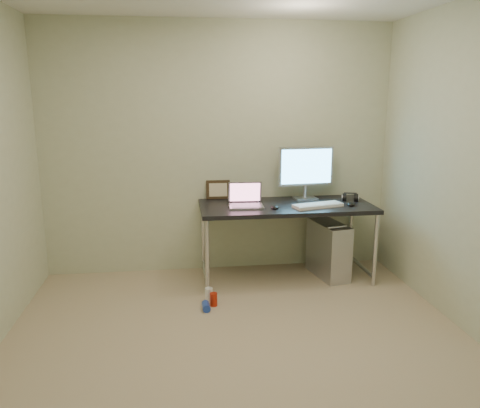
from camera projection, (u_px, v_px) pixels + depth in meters
The scene contains 17 objects.
floor at pixel (243, 355), 3.29m from camera, with size 3.50×3.50×0.00m, color tan.
wall_back at pixel (219, 150), 4.70m from camera, with size 3.50×0.02×2.50m, color beige.
desk at pixel (286, 212), 4.56m from camera, with size 1.67×0.73×0.75m.
tower_computer at pixel (328, 249), 4.69m from camera, with size 0.33×0.57×0.59m.
cable_a at pixel (314, 229), 4.98m from camera, with size 0.01×0.01×0.70m, color black.
cable_b at pixel (323, 231), 4.97m from camera, with size 0.01×0.01×0.72m, color black.
can_red at pixel (214, 299), 4.05m from camera, with size 0.06×0.06×0.12m, color red.
can_white at pixel (209, 295), 4.14m from camera, with size 0.07×0.07×0.12m, color white.
can_blue at pixel (206, 306), 3.97m from camera, with size 0.07×0.07×0.12m, color #2343B7.
laptop at pixel (246, 201), 4.46m from camera, with size 0.34×0.28×0.22m.
monitor at pixel (306, 169), 4.71m from camera, with size 0.57×0.18×0.54m.
keyboard at pixel (318, 205), 4.44m from camera, with size 0.48×0.16×0.03m, color white.
mouse_right at pixel (351, 203), 4.50m from camera, with size 0.07×0.11×0.04m, color black.
mouse_left at pixel (275, 206), 4.38m from camera, with size 0.07×0.11×0.04m, color black.
headphones at pixel (350, 198), 4.70m from camera, with size 0.18×0.10×0.11m.
picture_frame at pixel (218, 190), 4.77m from camera, with size 0.24×0.03×0.19m, color black.
webcam at pixel (236, 190), 4.75m from camera, with size 0.05×0.04×0.13m.
Camera 1 is at (-0.41, -2.94, 1.78)m, focal length 35.00 mm.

